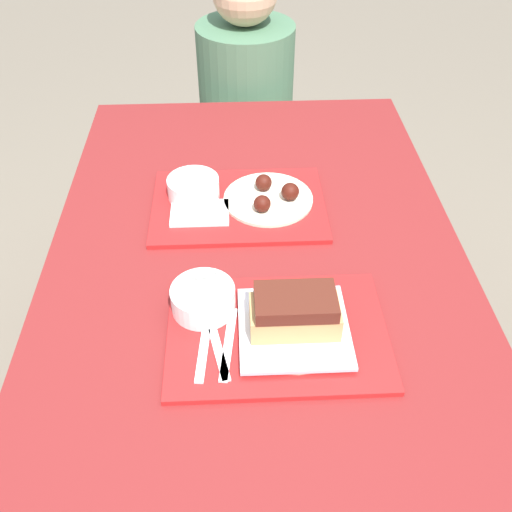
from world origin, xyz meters
name	(u,v)px	position (x,y,z in m)	size (l,w,h in m)	color
ground_plane	(257,458)	(0.00, 0.00, 0.00)	(12.00, 12.00, 0.00)	#706656
picnic_table	(258,304)	(0.00, 0.00, 0.67)	(0.91, 1.55, 0.77)	maroon
picnic_bench_far	(245,168)	(0.00, 0.99, 0.38)	(0.87, 0.28, 0.45)	maroon
tray_near	(277,333)	(0.03, -0.17, 0.78)	(0.41, 0.29, 0.01)	red
tray_far	(239,206)	(-0.04, 0.23, 0.78)	(0.41, 0.29, 0.01)	red
bowl_coleslaw_near	(203,298)	(-0.11, -0.11, 0.81)	(0.12, 0.12, 0.05)	white
brisket_sandwich_plate	(294,318)	(0.06, -0.18, 0.82)	(0.20, 0.20, 0.10)	beige
plastic_fork_near	(216,344)	(-0.09, -0.20, 0.79)	(0.05, 0.17, 0.00)	white
plastic_knife_near	(228,343)	(-0.06, -0.20, 0.79)	(0.04, 0.17, 0.00)	white
plastic_spoon_near	(204,344)	(-0.11, -0.20, 0.79)	(0.03, 0.17, 0.00)	white
condiment_packet	(265,305)	(0.01, -0.11, 0.79)	(0.04, 0.03, 0.01)	teal
bowl_coleslaw_far	(193,187)	(-0.14, 0.26, 0.81)	(0.12, 0.12, 0.05)	white
wings_plate_far	(270,196)	(0.04, 0.24, 0.80)	(0.21, 0.21, 0.05)	beige
napkin_far	(200,213)	(-0.13, 0.19, 0.79)	(0.14, 0.09, 0.01)	white
person_seated_across	(246,80)	(0.01, 0.99, 0.74)	(0.33, 0.33, 0.68)	#477051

